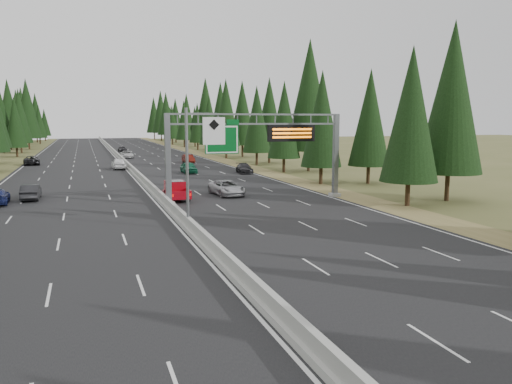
# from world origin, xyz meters

# --- Properties ---
(road) EXTENTS (32.00, 260.00, 0.08)m
(road) POSITION_xyz_m (0.00, 80.00, 0.04)
(road) COLOR black
(road) RESTS_ON ground
(shoulder_right) EXTENTS (3.60, 260.00, 0.06)m
(shoulder_right) POSITION_xyz_m (17.80, 80.00, 0.03)
(shoulder_right) COLOR olive
(shoulder_right) RESTS_ON ground
(shoulder_left) EXTENTS (3.60, 260.00, 0.06)m
(shoulder_left) POSITION_xyz_m (-17.80, 80.00, 0.03)
(shoulder_left) COLOR #4F5427
(shoulder_left) RESTS_ON ground
(median_barrier) EXTENTS (0.70, 260.00, 0.85)m
(median_barrier) POSITION_xyz_m (0.00, 80.00, 0.41)
(median_barrier) COLOR #969690
(median_barrier) RESTS_ON road
(sign_gantry) EXTENTS (16.75, 0.98, 7.80)m
(sign_gantry) POSITION_xyz_m (8.92, 34.88, 5.27)
(sign_gantry) COLOR slate
(sign_gantry) RESTS_ON road
(hov_sign_pole) EXTENTS (2.80, 0.50, 8.00)m
(hov_sign_pole) POSITION_xyz_m (0.58, 24.97, 4.72)
(hov_sign_pole) COLOR slate
(hov_sign_pole) RESTS_ON road
(tree_row_right) EXTENTS (11.63, 243.46, 18.83)m
(tree_row_right) POSITION_xyz_m (22.14, 70.37, 9.03)
(tree_row_right) COLOR black
(tree_row_right) RESTS_ON ground
(silver_minivan) EXTENTS (2.84, 5.37, 1.44)m
(silver_minivan) POSITION_xyz_m (6.61, 39.06, 0.80)
(silver_minivan) COLOR #ADACB1
(silver_minivan) RESTS_ON road
(red_pickup) EXTENTS (1.81, 5.06, 1.65)m
(red_pickup) POSITION_xyz_m (1.50, 38.27, 0.99)
(red_pickup) COLOR black
(red_pickup) RESTS_ON road
(car_ahead_green) EXTENTS (1.82, 4.50, 1.53)m
(car_ahead_green) POSITION_xyz_m (7.27, 60.74, 0.85)
(car_ahead_green) COLOR #155D3E
(car_ahead_green) RESTS_ON road
(car_ahead_dkred) EXTENTS (1.59, 4.33, 1.42)m
(car_ahead_dkred) POSITION_xyz_m (10.59, 77.43, 0.79)
(car_ahead_dkred) COLOR #5D150D
(car_ahead_dkred) RESTS_ON road
(car_ahead_dkgrey) EXTENTS (2.26, 4.63, 1.30)m
(car_ahead_dkgrey) POSITION_xyz_m (14.50, 58.08, 0.73)
(car_ahead_dkgrey) COLOR black
(car_ahead_dkgrey) RESTS_ON road
(car_ahead_white) EXTENTS (2.33, 4.95, 1.37)m
(car_ahead_white) POSITION_xyz_m (1.50, 92.41, 0.76)
(car_ahead_white) COLOR silver
(car_ahead_white) RESTS_ON road
(car_ahead_far) EXTENTS (2.02, 4.24, 1.40)m
(car_ahead_far) POSITION_xyz_m (2.15, 112.18, 0.78)
(car_ahead_far) COLOR black
(car_ahead_far) RESTS_ON road
(car_onc_near) EXTENTS (1.53, 4.31, 1.42)m
(car_onc_near) POSITION_xyz_m (-11.10, 42.27, 0.79)
(car_onc_near) COLOR black
(car_onc_near) RESTS_ON road
(car_onc_white) EXTENTS (2.04, 4.86, 1.64)m
(car_onc_white) POSITION_xyz_m (-1.50, 69.79, 0.90)
(car_onc_white) COLOR white
(car_onc_white) RESTS_ON road
(car_onc_far) EXTENTS (2.87, 5.48, 1.47)m
(car_onc_far) POSITION_xyz_m (-14.50, 82.10, 0.82)
(car_onc_far) COLOR black
(car_onc_far) RESTS_ON road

